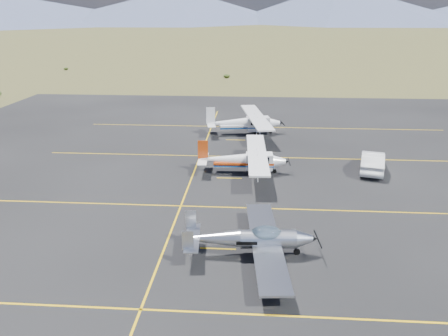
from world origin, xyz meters
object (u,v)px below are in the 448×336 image
(aircraft_low_wing, at_px, (253,239))
(sedan, at_px, (372,161))
(aircraft_plain, at_px, (245,122))
(aircraft_cessna, at_px, (244,159))

(aircraft_low_wing, relative_size, sedan, 1.89)
(aircraft_low_wing, bearing_deg, sedan, 50.55)
(sedan, bearing_deg, aircraft_low_wing, 69.35)
(aircraft_plain, distance_m, sedan, 15.27)
(aircraft_low_wing, bearing_deg, aircraft_plain, 87.76)
(aircraft_cessna, bearing_deg, aircraft_low_wing, -88.30)
(aircraft_cessna, relative_size, aircraft_plain, 0.89)
(aircraft_cessna, distance_m, sedan, 10.67)
(aircraft_cessna, height_order, sedan, aircraft_cessna)
(aircraft_cessna, xyz_separation_m, sedan, (10.59, 1.19, -0.36))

